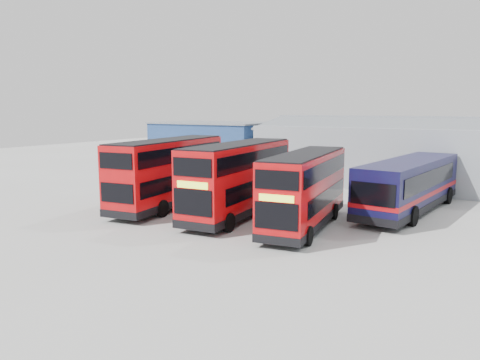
{
  "coord_description": "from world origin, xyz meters",
  "views": [
    {
      "loc": [
        14.64,
        -22.64,
        6.56
      ],
      "look_at": [
        -0.83,
        1.93,
        2.1
      ],
      "focal_mm": 35.0,
      "sensor_mm": 36.0,
      "label": 1
    }
  ],
  "objects_px": {
    "double_decker_left": "(168,174)",
    "double_decker_right": "(305,191)",
    "double_decker_centre": "(239,180)",
    "single_decker_blue": "(409,186)",
    "maintenance_shed": "(441,155)",
    "panel_van": "(159,162)",
    "office_block": "(216,146)"
  },
  "relations": [
    {
      "from": "double_decker_centre",
      "to": "double_decker_right",
      "type": "relative_size",
      "value": 1.07
    },
    {
      "from": "panel_van",
      "to": "double_decker_centre",
      "type": "bearing_deg",
      "value": -35.56
    },
    {
      "from": "panel_van",
      "to": "single_decker_blue",
      "type": "bearing_deg",
      "value": -11.54
    },
    {
      "from": "double_decker_centre",
      "to": "double_decker_right",
      "type": "height_order",
      "value": "double_decker_centre"
    },
    {
      "from": "double_decker_left",
      "to": "single_decker_blue",
      "type": "relative_size",
      "value": 0.87
    },
    {
      "from": "office_block",
      "to": "single_decker_blue",
      "type": "height_order",
      "value": "office_block"
    },
    {
      "from": "double_decker_left",
      "to": "panel_van",
      "type": "height_order",
      "value": "double_decker_left"
    },
    {
      "from": "single_decker_blue",
      "to": "panel_van",
      "type": "bearing_deg",
      "value": -5.16
    },
    {
      "from": "single_decker_blue",
      "to": "panel_van",
      "type": "relative_size",
      "value": 2.47
    },
    {
      "from": "panel_van",
      "to": "maintenance_shed",
      "type": "bearing_deg",
      "value": 15.8
    },
    {
      "from": "maintenance_shed",
      "to": "single_decker_blue",
      "type": "distance_m",
      "value": 12.23
    },
    {
      "from": "double_decker_right",
      "to": "panel_van",
      "type": "relative_size",
      "value": 1.98
    },
    {
      "from": "maintenance_shed",
      "to": "double_decker_right",
      "type": "xyz_separation_m",
      "value": [
        -3.83,
        -19.25,
        -0.53
      ]
    },
    {
      "from": "single_decker_blue",
      "to": "office_block",
      "type": "bearing_deg",
      "value": -19.69
    },
    {
      "from": "double_decker_right",
      "to": "office_block",
      "type": "bearing_deg",
      "value": 127.73
    },
    {
      "from": "office_block",
      "to": "maintenance_shed",
      "type": "height_order",
      "value": "maintenance_shed"
    },
    {
      "from": "maintenance_shed",
      "to": "single_decker_blue",
      "type": "bearing_deg",
      "value": -89.21
    },
    {
      "from": "double_decker_centre",
      "to": "office_block",
      "type": "bearing_deg",
      "value": 122.84
    },
    {
      "from": "maintenance_shed",
      "to": "double_decker_centre",
      "type": "bearing_deg",
      "value": -114.04
    },
    {
      "from": "double_decker_centre",
      "to": "single_decker_blue",
      "type": "distance_m",
      "value": 10.91
    },
    {
      "from": "maintenance_shed",
      "to": "double_decker_right",
      "type": "distance_m",
      "value": 19.63
    },
    {
      "from": "double_decker_left",
      "to": "office_block",
      "type": "bearing_deg",
      "value": -72.59
    },
    {
      "from": "office_block",
      "to": "double_decker_right",
      "type": "distance_m",
      "value": 25.05
    },
    {
      "from": "double_decker_centre",
      "to": "double_decker_right",
      "type": "distance_m",
      "value": 4.61
    },
    {
      "from": "single_decker_blue",
      "to": "double_decker_left",
      "type": "bearing_deg",
      "value": 31.23
    },
    {
      "from": "maintenance_shed",
      "to": "double_decker_left",
      "type": "distance_m",
      "value": 23.58
    },
    {
      "from": "double_decker_left",
      "to": "maintenance_shed",
      "type": "bearing_deg",
      "value": -134.06
    },
    {
      "from": "office_block",
      "to": "double_decker_right",
      "type": "height_order",
      "value": "office_block"
    },
    {
      "from": "office_block",
      "to": "double_decker_left",
      "type": "distance_m",
      "value": 18.94
    },
    {
      "from": "double_decker_left",
      "to": "double_decker_centre",
      "type": "xyz_separation_m",
      "value": [
        5.4,
        0.21,
        -0.03
      ]
    },
    {
      "from": "double_decker_left",
      "to": "double_decker_right",
      "type": "bearing_deg",
      "value": 170.95
    },
    {
      "from": "double_decker_right",
      "to": "double_decker_left",
      "type": "bearing_deg",
      "value": 170.33
    }
  ]
}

